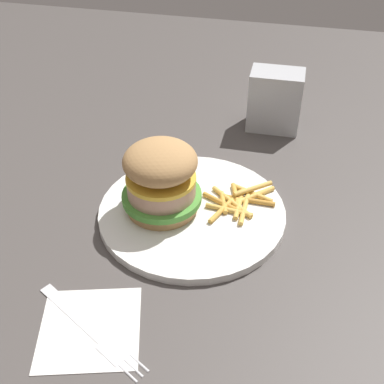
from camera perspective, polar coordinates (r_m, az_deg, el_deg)
name	(u,v)px	position (r m, az deg, el deg)	size (l,w,h in m)	color
ground_plane	(207,212)	(0.70, 1.72, -2.32)	(1.60, 1.60, 0.00)	#47423F
plate	(192,212)	(0.69, 0.00, -2.36)	(0.26, 0.26, 0.01)	white
sandwich	(161,178)	(0.65, -3.66, 1.63)	(0.11, 0.11, 0.10)	tan
fries_pile	(239,201)	(0.69, 5.48, -1.04)	(0.10, 0.10, 0.01)	gold
napkin	(90,328)	(0.57, -11.88, -15.34)	(0.11, 0.11, 0.00)	white
fork	(90,327)	(0.57, -11.81, -15.28)	(0.16, 0.10, 0.00)	silver
napkin_dispenser	(275,100)	(0.87, 9.69, 10.55)	(0.09, 0.06, 0.11)	#B7BABF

